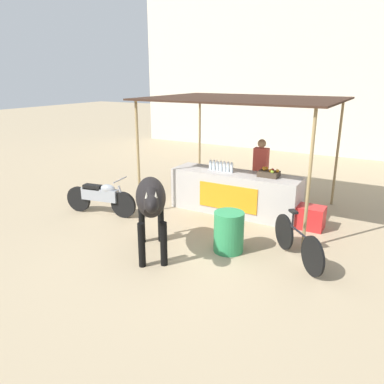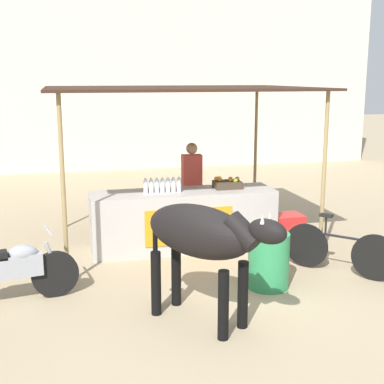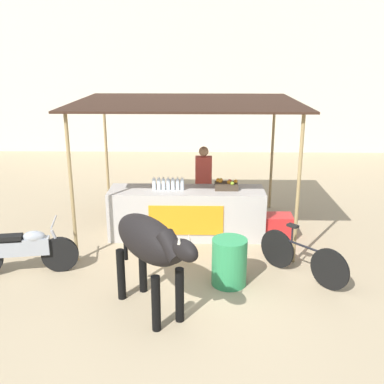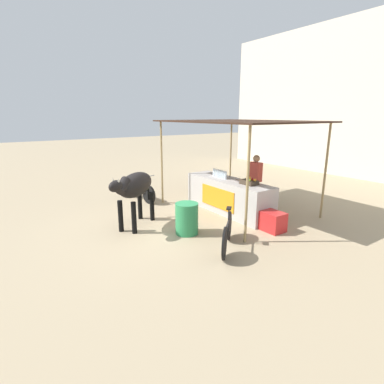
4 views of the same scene
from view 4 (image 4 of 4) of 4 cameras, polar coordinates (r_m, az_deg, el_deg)
The scene contains 12 objects.
ground_plane at distance 7.74m, azimuth -5.66°, elevation -6.57°, with size 60.00×60.00×0.00m, color tan.
building_wall_far at distance 15.11m, azimuth 31.81°, elevation 14.94°, with size 16.00×0.50×6.87m, color beige.
stall_counter at distance 8.80m, azimuth 6.88°, elevation -0.71°, with size 3.00×0.82×0.96m.
stall_awning at distance 8.70m, azimuth 8.83°, elevation 12.61°, with size 4.20×3.20×2.62m.
water_bottle_row at distance 8.89m, azimuth 5.28°, elevation 3.43°, with size 0.61×0.07×0.25m.
fruit_crate at distance 8.17m, azimuth 10.85°, elevation 1.95°, with size 0.44×0.32×0.18m.
vendor_behind_counter at distance 8.99m, azimuth 11.95°, elevation 1.83°, with size 0.34×0.22×1.65m.
cooler_box at distance 7.63m, azimuth 15.00°, elevation -5.40°, with size 0.60×0.44×0.48m, color red.
water_barrel at distance 7.15m, azimuth -1.00°, elevation -5.07°, with size 0.55×0.55×0.75m, color #2D8C51.
cow at distance 7.56m, azimuth -10.87°, elevation 0.93°, with size 1.39×1.67×1.44m.
motorcycle_parked at distance 10.09m, azimuth -10.19°, elevation 0.84°, with size 1.79×0.56×0.90m.
bicycle_leaning at distance 6.43m, azimuth 6.72°, elevation -7.76°, with size 1.16×1.24×0.85m.
Camera 4 is at (6.35, -3.44, 2.77)m, focal length 28.00 mm.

